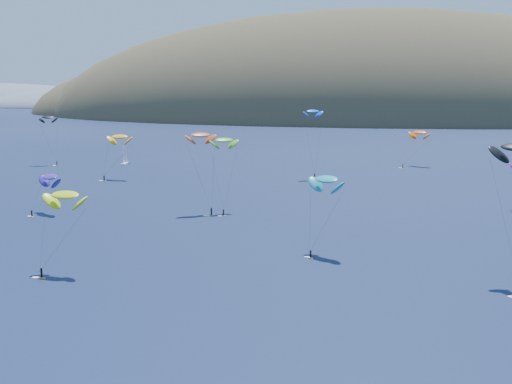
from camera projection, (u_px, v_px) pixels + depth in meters
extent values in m
plane|color=black|center=(20.00, 361.00, 88.82)|extent=(2800.00, 2800.00, 0.00)
ellipsoid|color=#3D3526|center=(368.00, 131.00, 629.21)|extent=(600.00, 300.00, 210.00)
ellipsoid|color=#3D3526|center=(202.00, 120.00, 688.00)|extent=(340.00, 240.00, 120.00)
ellipsoid|color=slate|center=(69.00, 108.00, 851.41)|extent=(240.00, 180.00, 44.00)
cube|color=white|center=(125.00, 164.00, 284.64)|extent=(2.69, 6.84, 0.80)
cylinder|color=white|center=(125.00, 152.00, 284.32)|extent=(0.12, 0.12, 9.33)
cube|color=yellow|center=(104.00, 181.00, 240.75)|extent=(1.59, 0.70, 0.08)
cylinder|color=black|center=(104.00, 178.00, 240.60)|extent=(0.36, 0.36, 1.64)
sphere|color=#8C6047|center=(104.00, 175.00, 240.44)|extent=(0.28, 0.28, 0.28)
ellipsoid|color=#F5A715|center=(120.00, 137.00, 245.34)|extent=(10.09, 5.94, 5.29)
cube|color=yellow|center=(42.00, 278.00, 125.01)|extent=(1.57, 0.72, 0.08)
cylinder|color=black|center=(41.00, 273.00, 124.86)|extent=(0.35, 0.35, 1.62)
sphere|color=#8C6047|center=(41.00, 268.00, 124.71)|extent=(0.27, 0.27, 0.27)
ellipsoid|color=#D0E815|center=(65.00, 195.00, 128.49)|extent=(9.47, 5.71, 4.94)
cube|color=yellow|center=(223.00, 216.00, 181.05)|extent=(1.31, 1.08, 0.07)
cylinder|color=black|center=(223.00, 212.00, 180.91)|extent=(0.31, 0.31, 1.42)
sphere|color=#8C6047|center=(223.00, 209.00, 180.78)|extent=(0.24, 0.24, 0.24)
ellipsoid|color=#62BE24|center=(224.00, 140.00, 186.34)|extent=(8.28, 7.27, 4.25)
cube|color=yellow|center=(314.00, 178.00, 247.32)|extent=(1.30, 1.12, 0.07)
cylinder|color=black|center=(315.00, 176.00, 247.19)|extent=(0.31, 0.31, 1.43)
sphere|color=#8C6047|center=(315.00, 173.00, 247.05)|extent=(0.24, 0.24, 0.24)
ellipsoid|color=blue|center=(313.00, 111.00, 247.12)|extent=(8.05, 7.29, 4.17)
cube|color=yellow|center=(311.00, 258.00, 138.87)|extent=(1.21, 1.11, 0.07)
cylinder|color=black|center=(311.00, 254.00, 138.74)|extent=(0.30, 0.30, 1.37)
sphere|color=#8C6047|center=(311.00, 250.00, 138.61)|extent=(0.23, 0.23, 0.23)
ellipsoid|color=teal|center=(327.00, 179.00, 141.79)|extent=(9.61, 9.07, 5.04)
cube|color=yellow|center=(211.00, 215.00, 181.11)|extent=(1.57, 1.27, 0.09)
cylinder|color=black|center=(211.00, 212.00, 180.95)|extent=(0.37, 0.37, 1.70)
sphere|color=#8C6047|center=(211.00, 208.00, 180.79)|extent=(0.28, 0.28, 0.28)
ellipsoid|color=#D9501C|center=(200.00, 135.00, 184.67)|extent=(8.55, 7.44, 4.38)
cube|color=yellow|center=(32.00, 217.00, 179.35)|extent=(1.36, 1.13, 0.08)
cylinder|color=black|center=(32.00, 213.00, 179.21)|extent=(0.33, 0.33, 1.48)
sphere|color=#8C6047|center=(32.00, 210.00, 179.08)|extent=(0.25, 0.25, 0.25)
ellipsoid|color=#302295|center=(50.00, 177.00, 184.15)|extent=(9.99, 8.84, 5.14)
cube|color=yellow|center=(403.00, 168.00, 273.80)|extent=(1.34, 0.99, 0.07)
cylinder|color=black|center=(403.00, 166.00, 273.66)|extent=(0.31, 0.31, 1.41)
sphere|color=#8C6047|center=(403.00, 164.00, 273.53)|extent=(0.24, 0.24, 0.24)
ellipsoid|color=#FF5E00|center=(420.00, 132.00, 280.93)|extent=(9.85, 8.07, 5.00)
cube|color=yellow|center=(57.00, 165.00, 282.37)|extent=(1.44, 0.86, 0.08)
cylinder|color=black|center=(57.00, 163.00, 282.23)|extent=(0.32, 0.32, 1.48)
sphere|color=#8C6047|center=(57.00, 161.00, 282.10)|extent=(0.25, 0.25, 0.25)
ellipsoid|color=black|center=(48.00, 117.00, 285.11)|extent=(8.28, 5.90, 4.20)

